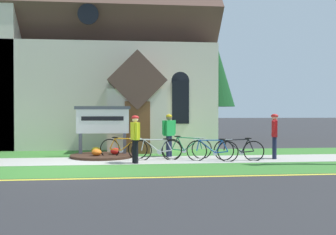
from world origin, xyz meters
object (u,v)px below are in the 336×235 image
cyclist_in_blue_jersey (169,132)px  bicycle_orange (239,150)px  church_sign (103,122)px  roadside_conifer (211,66)px  bicycle_black (157,150)px  bicycle_blue (212,150)px  cyclist_in_orange_jersey (135,136)px  bicycle_red (124,148)px  cyclist_in_yellow_jersey (275,133)px  bicycle_yellow (187,148)px

cyclist_in_blue_jersey → bicycle_orange: bearing=-30.0°
bicycle_orange → church_sign: bearing=159.6°
church_sign → roadside_conifer: 10.23m
bicycle_black → church_sign: bearing=143.8°
roadside_conifer → bicycle_blue: bearing=-102.0°
cyclist_in_orange_jersey → roadside_conifer: 11.52m
bicycle_red → cyclist_in_yellow_jersey: (5.38, -0.70, 0.56)m
bicycle_red → roadside_conifer: size_ratio=0.25×
bicycle_orange → cyclist_in_blue_jersey: bearing=150.0°
bicycle_red → cyclist_in_blue_jersey: 1.81m
bicycle_yellow → roadside_conifer: size_ratio=0.27×
church_sign → bicycle_orange: size_ratio=1.29×
bicycle_orange → cyclist_in_yellow_jersey: bearing=11.6°
bicycle_yellow → roadside_conifer: roadside_conifer is taller
bicycle_red → bicycle_orange: 4.11m
bicycle_black → bicycle_orange: bicycle_orange is taller
church_sign → cyclist_in_yellow_jersey: 6.36m
bicycle_orange → roadside_conifer: roadside_conifer is taller
church_sign → bicycle_orange: (4.78, -1.78, -0.92)m
bicycle_yellow → cyclist_in_yellow_jersey: size_ratio=1.12×
bicycle_orange → cyclist_in_blue_jersey: 2.71m
bicycle_orange → cyclist_in_orange_jersey: cyclist_in_orange_jersey is taller
bicycle_red → bicycle_blue: bearing=-19.5°
church_sign → cyclist_in_blue_jersey: size_ratio=1.32×
cyclist_in_yellow_jersey → cyclist_in_orange_jersey: bearing=-172.5°
bicycle_blue → cyclist_in_orange_jersey: bearing=-173.9°
bicycle_yellow → cyclist_in_orange_jersey: (-1.87, -1.06, 0.53)m
roadside_conifer → bicycle_red: bearing=-120.6°
church_sign → roadside_conifer: roadside_conifer is taller
cyclist_in_yellow_jersey → cyclist_in_blue_jersey: bearing=164.3°
cyclist_in_yellow_jersey → roadside_conifer: size_ratio=0.24×
bicycle_black → cyclist_in_orange_jersey: 1.18m
bicycle_blue → bicycle_orange: bicycle_orange is taller
bicycle_black → bicycle_orange: size_ratio=1.09×
cyclist_in_orange_jersey → cyclist_in_blue_jersey: size_ratio=0.99×
bicycle_black → roadside_conifer: size_ratio=0.26×
cyclist_in_blue_jersey → roadside_conifer: size_ratio=0.24×
bicycle_blue → cyclist_in_yellow_jersey: 2.44m
bicycle_red → bicycle_orange: (3.99, -0.99, -0.00)m
church_sign → bicycle_red: size_ratio=1.22×
cyclist_in_yellow_jersey → roadside_conifer: 9.90m
church_sign → cyclist_in_orange_jersey: (1.18, -2.15, -0.38)m
bicycle_black → bicycle_blue: 1.92m
cyclist_in_blue_jersey → bicycle_black: bearing=-118.8°
bicycle_yellow → cyclist_in_yellow_jersey: 3.19m
bicycle_red → bicycle_black: bicycle_red is taller
bicycle_red → cyclist_in_yellow_jersey: cyclist_in_yellow_jersey is taller
church_sign → bicycle_red: 1.45m
bicycle_orange → cyclist_in_orange_jersey: bearing=-174.1°
church_sign → bicycle_yellow: bearing=-19.6°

